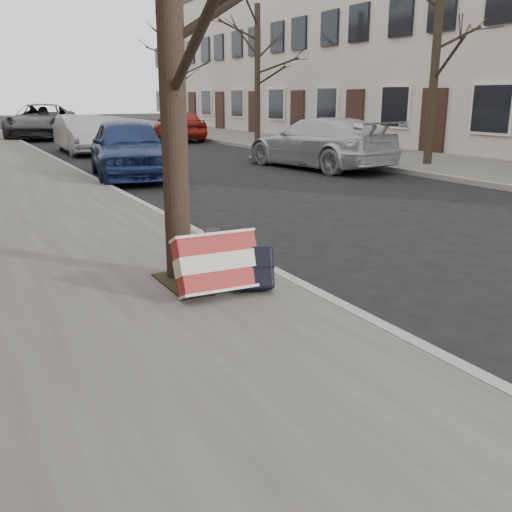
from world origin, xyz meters
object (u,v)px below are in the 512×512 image
suitcase_navy (243,268)px  car_near_mid (83,134)px  suitcase_red (217,264)px  car_near_front (129,148)px

suitcase_navy → car_near_mid: 15.45m
suitcase_red → suitcase_navy: suitcase_red is taller
suitcase_navy → car_near_front: bearing=101.1°
car_near_mid → suitcase_red: bearing=-98.0°
suitcase_navy → car_near_mid: size_ratio=0.15×
suitcase_red → car_near_mid: bearing=84.5°
suitcase_navy → car_near_front: size_ratio=0.14×
suitcase_navy → car_near_mid: car_near_mid is taller
suitcase_red → car_near_mid: size_ratio=0.19×
car_near_front → car_near_mid: car_near_front is taller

